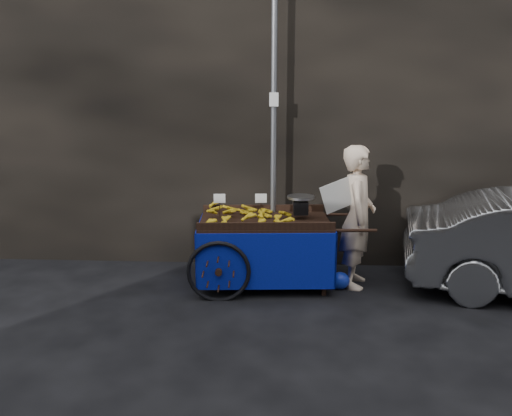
{
  "coord_description": "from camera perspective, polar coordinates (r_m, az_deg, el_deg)",
  "views": [
    {
      "loc": [
        0.41,
        -5.47,
        2.46
      ],
      "look_at": [
        0.1,
        0.5,
        1.1
      ],
      "focal_mm": 35.0,
      "sensor_mm": 36.0,
      "label": 1
    }
  ],
  "objects": [
    {
      "name": "ground",
      "position": [
        6.01,
        -1.25,
        -11.33
      ],
      "size": [
        80.0,
        80.0,
        0.0
      ],
      "primitive_type": "plane",
      "color": "black",
      "rests_on": "ground"
    },
    {
      "name": "building_wall",
      "position": [
        8.07,
        2.91,
        13.07
      ],
      "size": [
        13.5,
        2.0,
        5.0
      ],
      "color": "black",
      "rests_on": "ground"
    },
    {
      "name": "street_pole",
      "position": [
        6.79,
        2.04,
        8.97
      ],
      "size": [
        0.12,
        0.1,
        4.0
      ],
      "color": "slate",
      "rests_on": "ground"
    },
    {
      "name": "banana_cart",
      "position": [
        6.51,
        0.52,
        -2.14
      ],
      "size": [
        2.4,
        1.26,
        1.27
      ],
      "rotation": [
        0.0,
        0.0,
        0.07
      ],
      "color": "black",
      "rests_on": "ground"
    },
    {
      "name": "vendor",
      "position": [
        6.55,
        11.54,
        -1.0
      ],
      "size": [
        0.8,
        0.74,
        1.85
      ],
      "rotation": [
        0.0,
        0.0,
        1.4
      ],
      "color": "beige",
      "rests_on": "ground"
    },
    {
      "name": "plastic_bag",
      "position": [
        6.61,
        9.58,
        -8.18
      ],
      "size": [
        0.25,
        0.2,
        0.23
      ],
      "primitive_type": "ellipsoid",
      "color": "#172CAD",
      "rests_on": "ground"
    }
  ]
}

